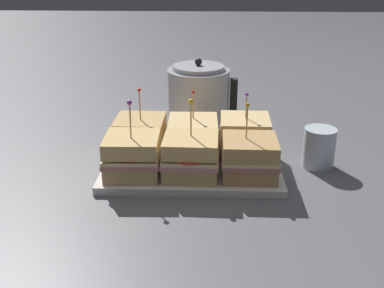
{
  "coord_description": "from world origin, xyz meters",
  "views": [
    {
      "loc": [
        0.04,
        -1.01,
        0.48
      ],
      "look_at": [
        0.0,
        0.0,
        0.06
      ],
      "focal_mm": 45.0,
      "sensor_mm": 36.0,
      "label": 1
    }
  ],
  "objects_px": {
    "sandwich_front_right": "(249,157)",
    "kettle_steel": "(199,97)",
    "sandwich_back_center": "(192,136)",
    "serving_platter": "(192,166)",
    "drinking_glass": "(319,148)",
    "sandwich_back_left": "(140,135)",
    "sandwich_front_center": "(190,156)",
    "sandwich_back_right": "(245,136)",
    "sandwich_front_left": "(133,156)"
  },
  "relations": [
    {
      "from": "sandwich_front_left",
      "to": "kettle_steel",
      "type": "height_order",
      "value": "kettle_steel"
    },
    {
      "from": "sandwich_front_left",
      "to": "drinking_glass",
      "type": "xyz_separation_m",
      "value": [
        0.42,
        0.09,
        -0.01
      ]
    },
    {
      "from": "sandwich_front_right",
      "to": "sandwich_back_left",
      "type": "height_order",
      "value": "sandwich_front_right"
    },
    {
      "from": "sandwich_back_right",
      "to": "drinking_glass",
      "type": "height_order",
      "value": "sandwich_back_right"
    },
    {
      "from": "serving_platter",
      "to": "drinking_glass",
      "type": "relative_size",
      "value": 4.24
    },
    {
      "from": "sandwich_front_center",
      "to": "sandwich_front_right",
      "type": "relative_size",
      "value": 1.05
    },
    {
      "from": "sandwich_front_center",
      "to": "sandwich_back_left",
      "type": "bearing_deg",
      "value": 134.32
    },
    {
      "from": "serving_platter",
      "to": "sandwich_front_left",
      "type": "xyz_separation_m",
      "value": [
        -0.13,
        -0.07,
        0.05
      ]
    },
    {
      "from": "sandwich_back_right",
      "to": "drinking_glass",
      "type": "distance_m",
      "value": 0.17
    },
    {
      "from": "sandwich_back_center",
      "to": "sandwich_back_left",
      "type": "bearing_deg",
      "value": 178.59
    },
    {
      "from": "sandwich_front_center",
      "to": "sandwich_front_right",
      "type": "xyz_separation_m",
      "value": [
        0.13,
        0.0,
        -0.0
      ]
    },
    {
      "from": "serving_platter",
      "to": "sandwich_back_right",
      "type": "relative_size",
      "value": 2.68
    },
    {
      "from": "serving_platter",
      "to": "sandwich_back_right",
      "type": "height_order",
      "value": "sandwich_back_right"
    },
    {
      "from": "sandwich_front_left",
      "to": "sandwich_front_center",
      "type": "height_order",
      "value": "same"
    },
    {
      "from": "sandwich_back_left",
      "to": "sandwich_front_center",
      "type": "bearing_deg",
      "value": -45.68
    },
    {
      "from": "sandwich_back_center",
      "to": "sandwich_front_right",
      "type": "bearing_deg",
      "value": -43.73
    },
    {
      "from": "kettle_steel",
      "to": "sandwich_back_right",
      "type": "bearing_deg",
      "value": -63.02
    },
    {
      "from": "sandwich_front_center",
      "to": "sandwich_back_left",
      "type": "distance_m",
      "value": 0.18
    },
    {
      "from": "sandwich_front_right",
      "to": "sandwich_back_right",
      "type": "xyz_separation_m",
      "value": [
        -0.0,
        0.12,
        0.0
      ]
    },
    {
      "from": "serving_platter",
      "to": "sandwich_front_right",
      "type": "xyz_separation_m",
      "value": [
        0.13,
        -0.06,
        0.05
      ]
    },
    {
      "from": "sandwich_front_center",
      "to": "sandwich_back_right",
      "type": "distance_m",
      "value": 0.18
    },
    {
      "from": "sandwich_front_left",
      "to": "sandwich_front_center",
      "type": "distance_m",
      "value": 0.12
    },
    {
      "from": "sandwich_front_right",
      "to": "sandwich_back_center",
      "type": "xyz_separation_m",
      "value": [
        -0.13,
        0.12,
        -0.0
      ]
    },
    {
      "from": "kettle_steel",
      "to": "sandwich_front_left",
      "type": "bearing_deg",
      "value": -110.44
    },
    {
      "from": "serving_platter",
      "to": "sandwich_back_right",
      "type": "xyz_separation_m",
      "value": [
        0.12,
        0.06,
        0.05
      ]
    },
    {
      "from": "sandwich_back_center",
      "to": "drinking_glass",
      "type": "bearing_deg",
      "value": -6.13
    },
    {
      "from": "sandwich_front_right",
      "to": "sandwich_back_right",
      "type": "bearing_deg",
      "value": 91.09
    },
    {
      "from": "sandwich_back_right",
      "to": "sandwich_back_left",
      "type": "bearing_deg",
      "value": 179.94
    },
    {
      "from": "sandwich_back_right",
      "to": "sandwich_back_center",
      "type": "bearing_deg",
      "value": -178.71
    },
    {
      "from": "serving_platter",
      "to": "drinking_glass",
      "type": "xyz_separation_m",
      "value": [
        0.29,
        0.03,
        0.04
      ]
    },
    {
      "from": "sandwich_back_left",
      "to": "sandwich_back_center",
      "type": "height_order",
      "value": "sandwich_back_left"
    },
    {
      "from": "sandwich_front_right",
      "to": "drinking_glass",
      "type": "bearing_deg",
      "value": 28.18
    },
    {
      "from": "sandwich_front_center",
      "to": "sandwich_front_right",
      "type": "height_order",
      "value": "sandwich_front_center"
    },
    {
      "from": "serving_platter",
      "to": "sandwich_front_center",
      "type": "xyz_separation_m",
      "value": [
        -0.0,
        -0.06,
        0.05
      ]
    },
    {
      "from": "serving_platter",
      "to": "sandwich_back_center",
      "type": "relative_size",
      "value": 2.63
    },
    {
      "from": "sandwich_back_center",
      "to": "kettle_steel",
      "type": "bearing_deg",
      "value": 87.88
    },
    {
      "from": "sandwich_front_right",
      "to": "kettle_steel",
      "type": "height_order",
      "value": "kettle_steel"
    },
    {
      "from": "sandwich_front_center",
      "to": "kettle_steel",
      "type": "height_order",
      "value": "kettle_steel"
    },
    {
      "from": "sandwich_back_right",
      "to": "drinking_glass",
      "type": "bearing_deg",
      "value": -11.46
    },
    {
      "from": "kettle_steel",
      "to": "drinking_glass",
      "type": "height_order",
      "value": "kettle_steel"
    },
    {
      "from": "sandwich_back_left",
      "to": "sandwich_back_center",
      "type": "distance_m",
      "value": 0.13
    },
    {
      "from": "drinking_glass",
      "to": "sandwich_back_right",
      "type": "bearing_deg",
      "value": 168.54
    },
    {
      "from": "sandwich_front_left",
      "to": "sandwich_back_right",
      "type": "distance_m",
      "value": 0.28
    },
    {
      "from": "sandwich_front_center",
      "to": "drinking_glass",
      "type": "xyz_separation_m",
      "value": [
        0.3,
        0.09,
        -0.01
      ]
    },
    {
      "from": "sandwich_back_center",
      "to": "sandwich_back_right",
      "type": "bearing_deg",
      "value": 1.29
    },
    {
      "from": "sandwich_front_center",
      "to": "kettle_steel",
      "type": "bearing_deg",
      "value": 88.47
    },
    {
      "from": "kettle_steel",
      "to": "drinking_glass",
      "type": "relative_size",
      "value": 2.09
    },
    {
      "from": "sandwich_back_left",
      "to": "drinking_glass",
      "type": "distance_m",
      "value": 0.42
    },
    {
      "from": "sandwich_back_left",
      "to": "kettle_steel",
      "type": "height_order",
      "value": "kettle_steel"
    },
    {
      "from": "serving_platter",
      "to": "kettle_steel",
      "type": "distance_m",
      "value": 0.3
    }
  ]
}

